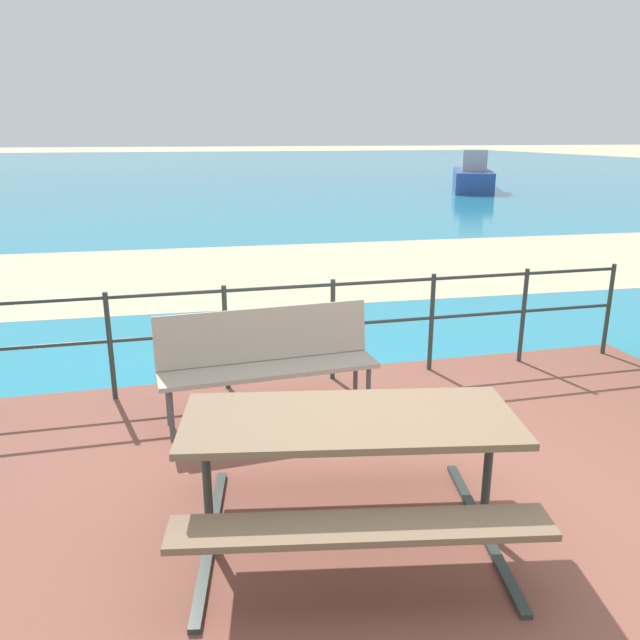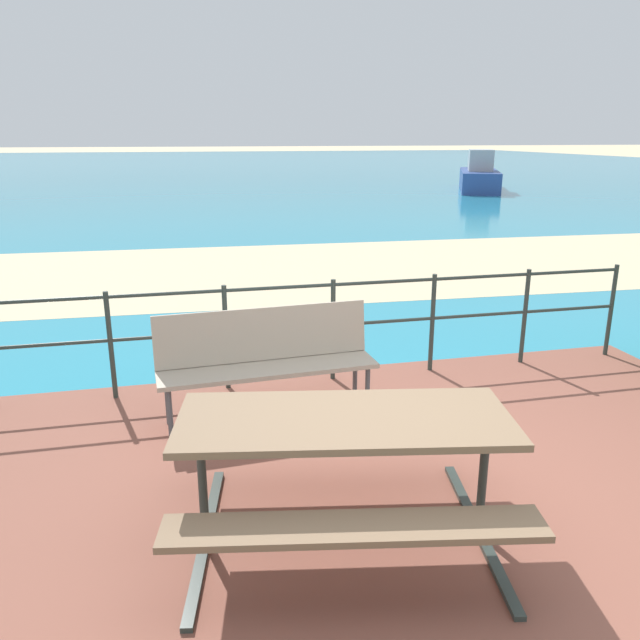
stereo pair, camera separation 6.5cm
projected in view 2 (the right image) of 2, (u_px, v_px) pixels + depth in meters
name	position (u px, v px, depth m)	size (l,w,h in m)	color
ground_plane	(429.00, 532.00, 3.72)	(240.00, 240.00, 0.00)	beige
patio_paving	(429.00, 528.00, 3.71)	(6.40, 5.20, 0.06)	brown
sea_water	(193.00, 170.00, 41.04)	(90.00, 90.00, 0.01)	teal
beach_strip	(259.00, 271.00, 10.80)	(54.00, 4.95, 0.01)	beige
picnic_table	(344.00, 445.00, 3.42)	(2.03, 1.70, 0.75)	#7A6047
park_bench	(266.00, 354.00, 4.98)	(1.76, 0.53, 0.88)	tan
railing_fence	(333.00, 318.00, 5.73)	(5.94, 0.04, 0.96)	#2D3833
boat_near	(479.00, 177.00, 26.03)	(3.38, 5.49, 1.66)	#2D478C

